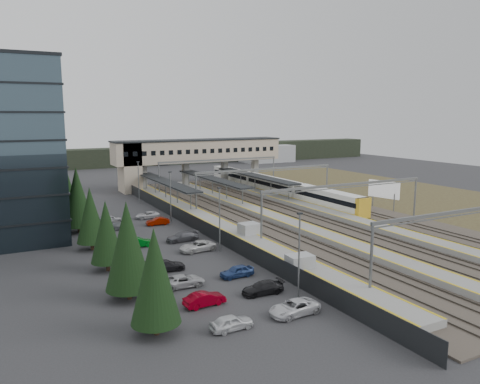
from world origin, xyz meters
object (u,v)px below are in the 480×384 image
train (274,186)px  relay_cabin_far (249,232)px  footbridge (188,154)px  billboard (384,190)px  relay_cabin_near (300,265)px

train → relay_cabin_far: bearing=-127.4°
footbridge → billboard: bearing=-62.3°
relay_cabin_near → relay_cabin_far: 15.06m
relay_cabin_far → train: bearing=52.6°
relay_cabin_far → billboard: billboard is taller
relay_cabin_far → train: train is taller
footbridge → relay_cabin_near: bearing=-101.0°
footbridge → billboard: 45.86m
relay_cabin_far → train: (22.25, 29.10, 0.72)m
relay_cabin_far → billboard: bearing=12.2°
relay_cabin_near → footbridge: (12.08, 62.05, 6.81)m
footbridge → relay_cabin_far: bearing=-101.9°
footbridge → train: footbridge is taller
relay_cabin_far → footbridge: (9.96, 47.14, 6.76)m
relay_cabin_near → billboard: (33.29, 21.64, 2.40)m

